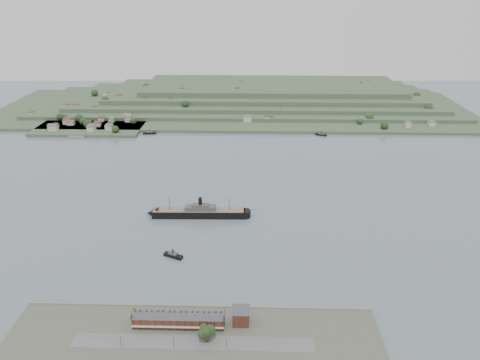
{
  "coord_description": "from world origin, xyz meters",
  "views": [
    {
      "loc": [
        33.64,
        -392.6,
        193.11
      ],
      "look_at": [
        21.12,
        30.0,
        14.52
      ],
      "focal_mm": 35.0,
      "sensor_mm": 36.0,
      "label": 1
    }
  ],
  "objects_px": {
    "gabled_building": "(241,314)",
    "tugboat": "(173,255)",
    "terrace_row": "(178,319)",
    "fig_tree": "(206,332)",
    "steamship": "(196,212)"
  },
  "relations": [
    {
      "from": "steamship",
      "to": "tugboat",
      "type": "relative_size",
      "value": 5.91
    },
    {
      "from": "terrace_row",
      "to": "gabled_building",
      "type": "height_order",
      "value": "gabled_building"
    },
    {
      "from": "fig_tree",
      "to": "steamship",
      "type": "bearing_deg",
      "value": 98.79
    },
    {
      "from": "steamship",
      "to": "terrace_row",
      "type": "bearing_deg",
      "value": -87.43
    },
    {
      "from": "terrace_row",
      "to": "tugboat",
      "type": "relative_size",
      "value": 3.52
    },
    {
      "from": "gabled_building",
      "to": "tugboat",
      "type": "height_order",
      "value": "gabled_building"
    },
    {
      "from": "steamship",
      "to": "tugboat",
      "type": "bearing_deg",
      "value": -98.2
    },
    {
      "from": "steamship",
      "to": "tugboat",
      "type": "distance_m",
      "value": 68.22
    },
    {
      "from": "terrace_row",
      "to": "steamship",
      "type": "distance_m",
      "value": 147.08
    },
    {
      "from": "steamship",
      "to": "fig_tree",
      "type": "relative_size",
      "value": 8.18
    },
    {
      "from": "terrace_row",
      "to": "tugboat",
      "type": "xyz_separation_m",
      "value": [
        -16.33,
        79.43,
        -5.14
      ]
    },
    {
      "from": "terrace_row",
      "to": "steamship",
      "type": "bearing_deg",
      "value": 92.57
    },
    {
      "from": "tugboat",
      "to": "fig_tree",
      "type": "xyz_separation_m",
      "value": [
        34.48,
        -92.55,
        7.27
      ]
    },
    {
      "from": "tugboat",
      "to": "fig_tree",
      "type": "height_order",
      "value": "fig_tree"
    },
    {
      "from": "gabled_building",
      "to": "tugboat",
      "type": "relative_size",
      "value": 0.89
    }
  ]
}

